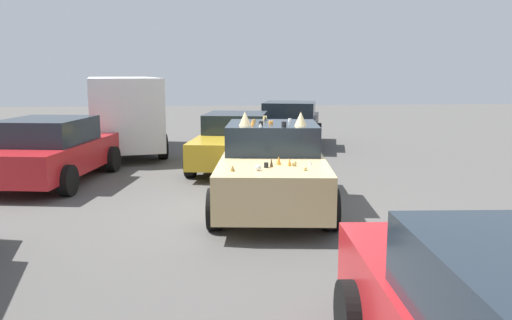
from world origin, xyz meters
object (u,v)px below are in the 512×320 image
at_px(parked_van_behind_right, 123,111).
at_px(parked_sedan_row_back_center, 51,150).
at_px(parked_sedan_behind_left, 235,140).
at_px(art_car_decorated, 272,167).
at_px(parked_sedan_row_back_far, 290,124).

height_order(parked_van_behind_right, parked_sedan_row_back_center, parked_van_behind_right).
xyz_separation_m(parked_sedan_behind_left, parked_sedan_row_back_center, (-1.63, 4.21, 0.04)).
relative_size(art_car_decorated, parked_sedan_row_back_center, 1.00).
bearing_deg(art_car_decorated, parked_van_behind_right, -145.32).
distance_m(parked_sedan_behind_left, parked_sedan_row_back_center, 4.51).
bearing_deg(art_car_decorated, parked_sedan_row_back_center, -112.91).
xyz_separation_m(parked_van_behind_right, parked_sedan_behind_left, (-2.75, -3.27, -0.59)).
xyz_separation_m(parked_van_behind_right, parked_sedan_row_back_far, (0.91, -5.33, -0.54)).
height_order(parked_van_behind_right, parked_sedan_row_back_far, parked_van_behind_right).
distance_m(parked_van_behind_right, parked_sedan_row_back_center, 4.52).
bearing_deg(parked_van_behind_right, parked_sedan_row_back_center, -23.60).
distance_m(art_car_decorated, parked_sedan_behind_left, 4.32).
height_order(parked_sedan_behind_left, parked_sedan_row_back_far, parked_sedan_row_back_far).
height_order(art_car_decorated, parked_sedan_row_back_far, art_car_decorated).
bearing_deg(parked_sedan_behind_left, art_car_decorated, 16.45).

